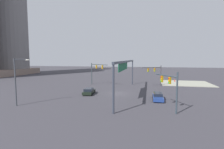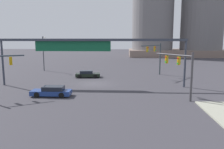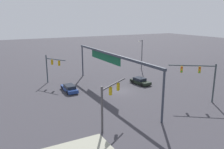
# 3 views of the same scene
# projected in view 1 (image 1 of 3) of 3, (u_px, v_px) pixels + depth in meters

# --- Properties ---
(ground_plane) EXTENTS (222.19, 222.19, 0.00)m
(ground_plane) POSITION_uv_depth(u_px,v_px,m) (118.00, 93.00, 35.76)
(ground_plane) COLOR #3A373E
(sidewalk_corner) EXTENTS (11.62, 13.53, 0.15)m
(sidewalk_corner) POSITION_uv_depth(u_px,v_px,m) (185.00, 83.00, 49.88)
(sidewalk_corner) COLOR #9B9B88
(sidewalk_corner) RESTS_ON ground
(traffic_signal_near_corner) EXTENTS (4.27, 2.67, 5.49)m
(traffic_signal_near_corner) POSITION_uv_depth(u_px,v_px,m) (171.00, 85.00, 23.48)
(traffic_signal_near_corner) COLOR #303C45
(traffic_signal_near_corner) RESTS_ON ground
(traffic_signal_opposite_side) EXTENTS (4.16, 5.65, 5.90)m
(traffic_signal_opposite_side) POSITION_uv_depth(u_px,v_px,m) (96.00, 69.00, 47.04)
(traffic_signal_opposite_side) COLOR #333D42
(traffic_signal_opposite_side) RESTS_ON ground
(traffic_signal_cross_street) EXTENTS (3.29, 4.88, 5.37)m
(traffic_signal_cross_street) POSITION_uv_depth(u_px,v_px,m) (156.00, 72.00, 44.51)
(traffic_signal_cross_street) COLOR #3F3D42
(traffic_signal_cross_street) RESTS_ON ground
(streetlamp_curved_arm) EXTENTS (1.30, 1.97, 7.22)m
(streetlamp_curved_arm) POSITION_uv_depth(u_px,v_px,m) (17.00, 78.00, 26.15)
(streetlamp_curved_arm) COLOR #3B3F46
(streetlamp_curved_arm) RESTS_ON ground
(overhead_sign_gantry) EXTENTS (26.52, 0.43, 6.78)m
(overhead_sign_gantry) POSITION_uv_depth(u_px,v_px,m) (126.00, 66.00, 34.21)
(overhead_sign_gantry) COLOR #323845
(overhead_sign_gantry) RESTS_ON ground
(sedan_car_approaching) EXTENTS (4.43, 2.29, 1.21)m
(sedan_car_approaching) POSITION_uv_depth(u_px,v_px,m) (89.00, 91.00, 35.07)
(sedan_car_approaching) COLOR black
(sedan_car_approaching) RESTS_ON ground
(sedan_car_waiting_far) EXTENTS (4.69, 1.85, 1.21)m
(sedan_car_waiting_far) POSITION_uv_depth(u_px,v_px,m) (158.00, 97.00, 30.23)
(sedan_car_waiting_far) COLOR navy
(sedan_car_waiting_far) RESTS_ON ground
(fire_hydrant_on_curb) EXTENTS (0.33, 0.22, 0.71)m
(fire_hydrant_on_curb) POSITION_uv_depth(u_px,v_px,m) (175.00, 81.00, 52.19)
(fire_hydrant_on_curb) COLOR red
(fire_hydrant_on_curb) RESTS_ON sidewalk_corner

